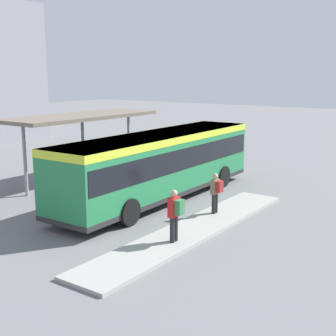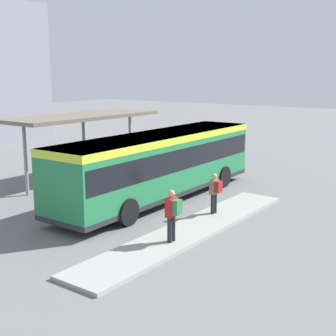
# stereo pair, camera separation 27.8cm
# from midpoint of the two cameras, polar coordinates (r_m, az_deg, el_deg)

# --- Properties ---
(ground_plane) EXTENTS (120.00, 120.00, 0.00)m
(ground_plane) POSITION_cam_midpoint_polar(r_m,az_deg,el_deg) (21.20, -1.32, -3.81)
(ground_plane) COLOR slate
(curb_island) EXTENTS (11.45, 1.80, 0.12)m
(curb_island) POSITION_cam_midpoint_polar(r_m,az_deg,el_deg) (17.03, 2.70, -7.48)
(curb_island) COLOR #9E9E99
(curb_island) RESTS_ON ground_plane
(city_bus) EXTENTS (12.07, 2.87, 2.98)m
(city_bus) POSITION_cam_midpoint_polar(r_m,az_deg,el_deg) (20.81, -1.33, 0.84)
(city_bus) COLOR #237A47
(city_bus) RESTS_ON ground_plane
(pedestrian_waiting) EXTENTS (0.40, 0.42, 1.61)m
(pedestrian_waiting) POSITION_cam_midpoint_polar(r_m,az_deg,el_deg) (18.53, 5.44, -2.77)
(pedestrian_waiting) COLOR #232328
(pedestrian_waiting) RESTS_ON curb_island
(pedestrian_companion) EXTENTS (0.44, 0.45, 1.76)m
(pedestrian_companion) POSITION_cam_midpoint_polar(r_m,az_deg,el_deg) (15.32, 0.35, -5.44)
(pedestrian_companion) COLOR #232328
(pedestrian_companion) RESTS_ON curb_island
(bicycle_red) EXTENTS (0.48, 1.60, 0.69)m
(bicycle_red) POSITION_cam_midpoint_polar(r_m,az_deg,el_deg) (29.52, 6.66, 1.17)
(bicycle_red) COLOR black
(bicycle_red) RESTS_ON ground_plane
(bicycle_black) EXTENTS (0.48, 1.79, 0.77)m
(bicycle_black) POSITION_cam_midpoint_polar(r_m,az_deg,el_deg) (29.93, 5.21, 1.41)
(bicycle_black) COLOR black
(bicycle_black) RESTS_ON ground_plane
(station_shelter) EXTENTS (8.64, 3.09, 3.51)m
(station_shelter) POSITION_cam_midpoint_polar(r_m,az_deg,el_deg) (24.59, -10.78, 6.00)
(station_shelter) COLOR #706656
(station_shelter) RESTS_ON ground_plane
(potted_planter_near_shelter) EXTENTS (0.99, 0.99, 1.48)m
(potted_planter_near_shelter) POSITION_cam_midpoint_polar(r_m,az_deg,el_deg) (24.00, -5.32, -0.16)
(potted_planter_near_shelter) COLOR slate
(potted_planter_near_shelter) RESTS_ON ground_plane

